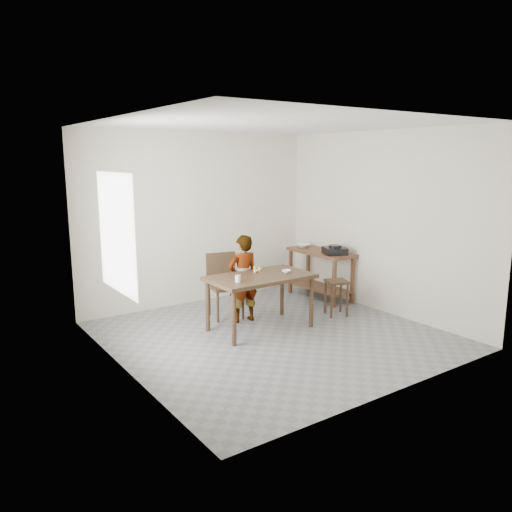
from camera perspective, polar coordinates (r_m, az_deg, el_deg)
floor at (r=6.68m, az=1.99°, el=-9.17°), size 4.00×4.00×0.04m
ceiling at (r=6.28m, az=2.16°, el=15.00°), size 4.00×4.00×0.04m
wall_back at (r=8.03m, az=-6.64°, el=4.28°), size 4.00×0.04×2.70m
wall_front at (r=4.90m, az=16.41°, el=-0.44°), size 4.00×0.04×2.70m
wall_left at (r=5.38m, az=-15.39°, el=0.62°), size 0.04×4.00×2.70m
wall_right at (r=7.71m, az=14.20°, el=3.74°), size 0.04×4.00×2.70m
window_pane at (r=5.56m, az=-15.68°, el=2.50°), size 0.02×1.10×1.30m
dining_table at (r=6.78m, az=0.48°, el=-5.32°), size 1.40×0.80×0.75m
prep_counter at (r=8.35m, az=7.36°, el=-2.10°), size 0.50×1.20×0.80m
child at (r=7.04m, az=-1.50°, el=-2.60°), size 0.48×0.34×1.25m
dining_chair at (r=7.27m, az=-3.48°, el=-3.47°), size 0.53×0.53×0.93m
stool at (r=7.50m, az=9.16°, el=-4.73°), size 0.39×0.39×0.53m
glass_tumbler at (r=6.33m, az=-2.08°, el=-2.60°), size 0.08×0.08×0.09m
small_bowl at (r=6.86m, az=3.48°, el=-1.75°), size 0.15×0.15×0.04m
banana at (r=6.89m, az=0.19°, el=-1.61°), size 0.17×0.14×0.05m
serving_bowl at (r=8.55m, az=5.43°, el=1.19°), size 0.25×0.25×0.06m
gas_burner at (r=8.00m, az=8.99°, el=0.61°), size 0.44×0.44×0.11m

